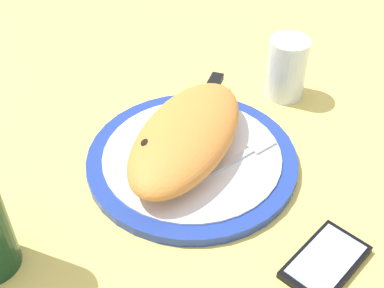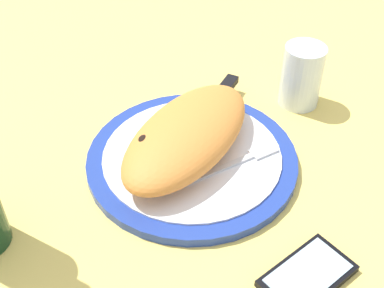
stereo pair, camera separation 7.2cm
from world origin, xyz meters
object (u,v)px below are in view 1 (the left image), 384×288
at_px(plate, 192,159).
at_px(water_glass, 286,71).
at_px(knife, 203,104).
at_px(fork, 241,156).
at_px(smartphone, 326,262).
at_px(calzone, 185,136).

relative_size(plate, water_glass, 2.92).
bearing_deg(plate, water_glass, -2.51).
bearing_deg(plate, knife, 30.75).
distance_m(fork, smartphone, 0.20).
bearing_deg(plate, fork, -54.66).
xyz_separation_m(knife, water_glass, (0.13, -0.07, 0.02)).
distance_m(fork, knife, 0.13).
bearing_deg(fork, knife, 63.56).
bearing_deg(smartphone, fork, 67.17).
bearing_deg(plate, smartphone, -98.28).
xyz_separation_m(calzone, fork, (0.04, -0.07, -0.03)).
bearing_deg(calzone, plate, -76.22).
xyz_separation_m(calzone, water_glass, (0.24, -0.02, -0.00)).
relative_size(knife, smartphone, 2.11).
bearing_deg(smartphone, calzone, 82.62).
distance_m(plate, water_glass, 0.24).
relative_size(calzone, knife, 1.20).
distance_m(calzone, smartphone, 0.25).
bearing_deg(water_glass, fork, -166.12).
relative_size(plate, knife, 1.27).
height_order(calzone, water_glass, water_glass).
bearing_deg(smartphone, plate, 81.72).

